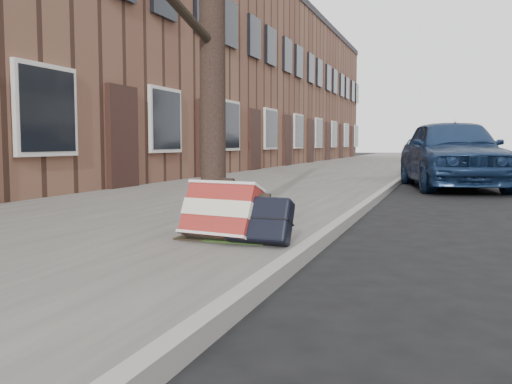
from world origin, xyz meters
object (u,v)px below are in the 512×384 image
(suitcase_red, at_px, (221,211))
(car_near_front, at_px, (452,153))
(car_near_mid, at_px, (451,153))
(suitcase_navy, at_px, (260,220))

(suitcase_red, relative_size, car_near_front, 0.15)
(car_near_front, height_order, car_near_mid, car_near_front)
(suitcase_navy, relative_size, car_near_front, 0.12)
(car_near_front, xyz_separation_m, car_near_mid, (0.01, 4.85, -0.09))
(suitcase_red, distance_m, car_near_front, 8.85)
(suitcase_navy, bearing_deg, car_near_mid, 86.08)
(car_near_mid, bearing_deg, suitcase_red, -114.10)
(suitcase_red, xyz_separation_m, car_near_mid, (1.96, 13.47, 0.31))
(suitcase_navy, height_order, car_near_mid, car_near_mid)
(suitcase_red, bearing_deg, car_near_front, 88.79)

